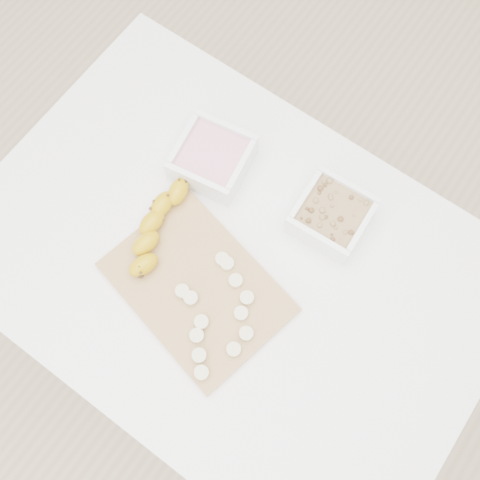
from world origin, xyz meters
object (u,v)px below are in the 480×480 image
Objects in this scene: cutting_board at (197,287)px; banana at (157,228)px; bowl_granola at (331,215)px; table at (232,274)px; bowl_yogurt at (212,158)px.

banana is at bearing 161.23° from cutting_board.
bowl_granola reaches higher than cutting_board.
cutting_board is 1.56× the size of banana.
bowl_granola is at bearing 59.09° from table.
bowl_yogurt is at bearing 119.70° from cutting_board.
bowl_yogurt is 0.76× the size of banana.
bowl_yogurt is at bearing 88.27° from banana.
table is 0.24m from bowl_yogurt.
table is at bearing -44.23° from bowl_yogurt.
bowl_yogurt reaches higher than table.
bowl_yogurt reaches higher than banana.
table is 0.24m from bowl_granola.
banana reaches higher than table.
bowl_yogurt is 1.13× the size of bowl_granola.
banana reaches higher than cutting_board.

